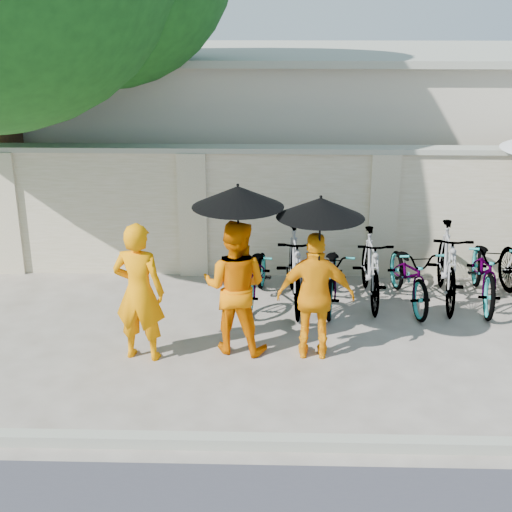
{
  "coord_description": "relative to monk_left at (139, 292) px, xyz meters",
  "views": [
    {
      "loc": [
        0.31,
        -7.75,
        4.18
      ],
      "look_at": [
        0.06,
        0.9,
        1.1
      ],
      "focal_mm": 50.0,
      "sensor_mm": 36.0,
      "label": 1
    }
  ],
  "objects": [
    {
      "name": "monk_right",
      "position": [
        2.15,
        0.09,
        -0.07
      ],
      "size": [
        0.96,
        0.43,
        1.62
      ],
      "primitive_type": "imported",
      "rotation": [
        0.0,
        0.0,
        3.11
      ],
      "color": "#FF9B09",
      "rests_on": "ground"
    },
    {
      "name": "parasol_right",
      "position": [
        2.17,
        0.01,
        1.08
      ],
      "size": [
        1.03,
        1.03,
        1.16
      ],
      "color": "black",
      "rests_on": "ground"
    },
    {
      "name": "monk_center",
      "position": [
        1.15,
        0.25,
        -0.02
      ],
      "size": [
        0.96,
        0.82,
        1.71
      ],
      "primitive_type": "imported",
      "rotation": [
        0.0,
        0.0,
        2.92
      ],
      "color": "orange",
      "rests_on": "ground"
    },
    {
      "name": "bike_0",
      "position": [
        1.37,
        1.78,
        -0.44
      ],
      "size": [
        0.79,
        1.73,
        0.87
      ],
      "primitive_type": "imported",
      "rotation": [
        0.0,
        0.0,
        -0.13
      ],
      "color": "#A8A8B2",
      "rests_on": "ground"
    },
    {
      "name": "bike_5",
      "position": [
        4.16,
        1.88,
        -0.3
      ],
      "size": [
        0.74,
        1.96,
        1.15
      ],
      "primitive_type": "imported",
      "rotation": [
        0.0,
        0.0,
        -0.11
      ],
      "color": "#A8A8B2",
      "rests_on": "ground"
    },
    {
      "name": "kerb",
      "position": [
        1.34,
        -1.89,
        -0.81
      ],
      "size": [
        40.0,
        0.16,
        0.12
      ],
      "primitive_type": "cube",
      "color": "#999B89",
      "rests_on": "ground"
    },
    {
      "name": "parasol_center",
      "position": [
        1.2,
        0.17,
        1.16
      ],
      "size": [
        1.1,
        1.1,
        1.19
      ],
      "color": "black",
      "rests_on": "ground"
    },
    {
      "name": "bike_6",
      "position": [
        4.71,
        1.88,
        -0.37
      ],
      "size": [
        0.9,
        1.99,
        1.01
      ],
      "primitive_type": "imported",
      "rotation": [
        0.0,
        0.0,
        -0.12
      ],
      "color": "#A8A8B2",
      "rests_on": "ground"
    },
    {
      "name": "bike_4",
      "position": [
        3.6,
        1.77,
        -0.41
      ],
      "size": [
        0.84,
        1.85,
        0.94
      ],
      "primitive_type": "imported",
      "rotation": [
        0.0,
        0.0,
        0.12
      ],
      "color": "#A8A8B2",
      "rests_on": "ground"
    },
    {
      "name": "bike_1",
      "position": [
        1.93,
        1.71,
        -0.3
      ],
      "size": [
        0.62,
        1.92,
        1.14
      ],
      "primitive_type": "imported",
      "rotation": [
        0.0,
        0.0,
        0.05
      ],
      "color": "#A8A8B2",
      "rests_on": "ground"
    },
    {
      "name": "monk_left",
      "position": [
        0.0,
        0.0,
        0.0
      ],
      "size": [
        0.7,
        0.52,
        1.75
      ],
      "primitive_type": "imported",
      "rotation": [
        0.0,
        0.0,
        2.97
      ],
      "color": "#F98C00",
      "rests_on": "ground"
    },
    {
      "name": "bike_3",
      "position": [
        3.04,
        1.85,
        -0.35
      ],
      "size": [
        0.51,
        1.76,
        1.06
      ],
      "primitive_type": "imported",
      "rotation": [
        0.0,
        0.0,
        0.01
      ],
      "color": "#A8A8B2",
      "rests_on": "ground"
    },
    {
      "name": "bike_2",
      "position": [
        2.49,
        1.74,
        -0.42
      ],
      "size": [
        0.8,
        1.79,
        0.91
      ],
      "primitive_type": "imported",
      "rotation": [
        0.0,
        0.0,
        -0.11
      ],
      "color": "#A8A8B2",
      "rests_on": "ground"
    },
    {
      "name": "building_behind",
      "position": [
        3.34,
        6.81,
        0.73
      ],
      "size": [
        14.0,
        6.0,
        3.2
      ],
      "primitive_type": "cube",
      "color": "#BAAE9B",
      "rests_on": "ground"
    },
    {
      "name": "compound_wall",
      "position": [
        2.34,
        3.01,
        0.13
      ],
      "size": [
        20.0,
        0.3,
        2.0
      ],
      "primitive_type": "cube",
      "color": "beige",
      "rests_on": "ground"
    },
    {
      "name": "ground",
      "position": [
        1.34,
        -0.19,
        -0.87
      ],
      "size": [
        80.0,
        80.0,
        0.0
      ],
      "primitive_type": "plane",
      "color": "#A4998C"
    }
  ]
}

